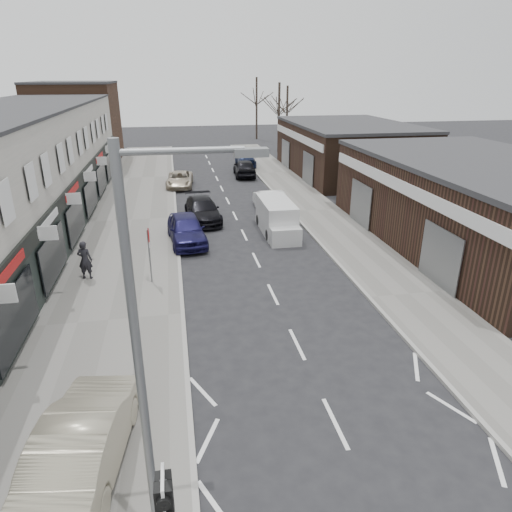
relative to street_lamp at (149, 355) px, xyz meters
name	(u,v)px	position (x,y,z in m)	size (l,w,h in m)	color
ground	(364,482)	(4.53, 0.80, -4.62)	(160.00, 160.00, 0.00)	black
pavement_left	(132,220)	(-2.22, 22.80, -4.56)	(5.50, 64.00, 0.12)	slate
pavement_right	(317,211)	(10.28, 22.80, -4.56)	(3.50, 64.00, 0.12)	slate
brick_block_far	(77,124)	(-8.97, 45.80, -0.62)	(8.00, 10.00, 8.00)	#452B1D
right_unit_near	(482,206)	(17.03, 14.80, -2.37)	(10.00, 18.00, 4.50)	#342217
right_unit_far	(348,150)	(17.03, 34.80, -2.37)	(10.00, 16.00, 4.50)	#342217
tree_far_a	(278,152)	(13.53, 48.80, -4.62)	(3.60, 3.60, 8.00)	#382D26
tree_far_b	(286,144)	(16.03, 54.80, -4.62)	(3.60, 3.60, 7.50)	#382D26
tree_far_c	(257,139)	(13.03, 60.80, -4.62)	(3.60, 3.60, 8.50)	#382D26
street_lamp	(149,355)	(0.00, 0.00, 0.00)	(2.23, 0.22, 8.00)	slate
warning_sign	(149,239)	(-0.63, 12.80, -2.42)	(0.12, 0.80, 2.70)	slate
white_van	(277,218)	(6.53, 18.90, -3.70)	(1.78, 4.98, 1.94)	silver
sedan_on_pavement	(85,438)	(-1.88, 2.42, -3.70)	(1.70, 4.88, 1.61)	#A39B82
pedestrian	(85,260)	(-3.62, 13.74, -3.59)	(0.66, 0.44, 1.82)	black
parked_car_left_a	(186,229)	(1.13, 18.04, -3.81)	(1.91, 4.74, 1.62)	#181645
parked_car_left_b	(203,210)	(2.33, 22.10, -3.90)	(2.02, 4.98, 1.44)	black
parked_car_left_c	(180,179)	(1.13, 32.04, -3.99)	(2.10, 4.56, 1.27)	#AFA28C
parked_car_right_a	(270,201)	(7.08, 23.36, -3.86)	(1.61, 4.63, 1.53)	white
parked_car_right_b	(244,168)	(7.18, 35.31, -3.83)	(1.87, 4.64, 1.58)	black
parked_car_right_c	(245,160)	(8.03, 39.99, -3.91)	(1.98, 4.87, 1.41)	#121B39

